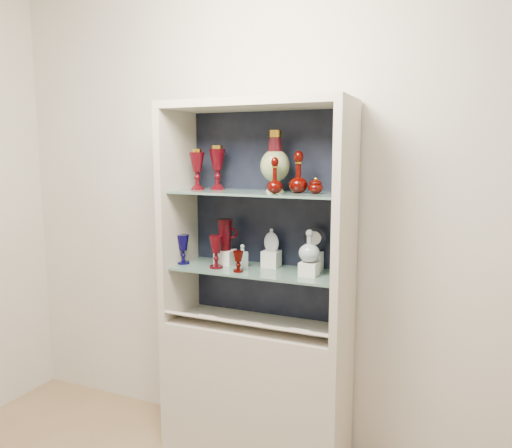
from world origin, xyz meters
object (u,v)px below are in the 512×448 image
at_px(ruby_decanter_b, 299,171).
at_px(flat_flask, 271,239).
at_px(lidded_bowl, 316,185).
at_px(ruby_pitcher, 225,235).
at_px(pedestal_lamp_right, 217,168).
at_px(ruby_goblet_small, 238,262).
at_px(clear_round_decanter, 309,247).
at_px(cobalt_goblet, 183,249).
at_px(ruby_goblet_tall, 216,252).
at_px(ruby_decanter_a, 275,173).
at_px(clear_square_bottle, 242,256).
at_px(pedestal_lamp_left, 197,169).
at_px(cameo_medallion, 315,239).
at_px(enamel_urn, 275,161).

relative_size(ruby_decanter_b, flat_flask, 1.79).
relative_size(lidded_bowl, ruby_pitcher, 0.49).
xyz_separation_m(pedestal_lamp_right, ruby_pitcher, (0.05, -0.01, -0.37)).
distance_m(ruby_goblet_small, clear_round_decanter, 0.39).
distance_m(ruby_decanter_b, ruby_goblet_small, 0.57).
bearing_deg(cobalt_goblet, pedestal_lamp_right, 30.44).
relative_size(lidded_bowl, ruby_goblet_tall, 0.48).
distance_m(ruby_decanter_a, lidded_bowl, 0.21).
bearing_deg(flat_flask, lidded_bowl, -9.32).
height_order(ruby_decanter_a, clear_square_bottle, ruby_decanter_a).
height_order(ruby_goblet_tall, flat_flask, flat_flask).
height_order(ruby_decanter_b, lidded_bowl, ruby_decanter_b).
distance_m(lidded_bowl, clear_square_bottle, 0.57).
bearing_deg(pedestal_lamp_right, ruby_decanter_b, -6.42).
distance_m(ruby_pitcher, clear_square_bottle, 0.17).
distance_m(pedestal_lamp_left, ruby_pitcher, 0.40).
xyz_separation_m(ruby_decanter_a, ruby_decanter_b, (0.10, 0.08, 0.01)).
bearing_deg(ruby_goblet_tall, clear_square_bottle, 28.51).
height_order(ruby_goblet_tall, ruby_goblet_small, ruby_goblet_tall).
xyz_separation_m(pedestal_lamp_left, ruby_goblet_tall, (0.15, -0.06, -0.44)).
relative_size(pedestal_lamp_right, cameo_medallion, 1.73).
relative_size(pedestal_lamp_left, ruby_goblet_small, 2.02).
relative_size(cobalt_goblet, ruby_pitcher, 0.94).
bearing_deg(ruby_decanter_b, pedestal_lamp_right, 173.58).
bearing_deg(ruby_goblet_small, ruby_decanter_b, 18.34).
bearing_deg(ruby_decanter_a, flat_flask, 116.68).
height_order(ruby_goblet_tall, clear_square_bottle, ruby_goblet_tall).
bearing_deg(pedestal_lamp_left, ruby_pitcher, 17.72).
distance_m(clear_round_decanter, cameo_medallion, 0.12).
distance_m(pedestal_lamp_right, cobalt_goblet, 0.50).
bearing_deg(ruby_decanter_a, ruby_pitcher, 160.29).
bearing_deg(clear_round_decanter, ruby_pitcher, 172.28).
relative_size(enamel_urn, cobalt_goblet, 1.93).
bearing_deg(pedestal_lamp_left, lidded_bowl, 0.06).
height_order(pedestal_lamp_right, clear_round_decanter, pedestal_lamp_right).
distance_m(ruby_goblet_tall, ruby_pitcher, 0.13).
relative_size(pedestal_lamp_left, enamel_urn, 0.70).
distance_m(clear_square_bottle, clear_round_decanter, 0.40).
bearing_deg(ruby_pitcher, flat_flask, -6.31).
height_order(cobalt_goblet, clear_square_bottle, cobalt_goblet).
bearing_deg(ruby_goblet_small, flat_flask, 56.94).
xyz_separation_m(ruby_decanter_a, clear_round_decanter, (0.17, 0.05, -0.37)).
distance_m(lidded_bowl, ruby_goblet_tall, 0.66).
bearing_deg(cobalt_goblet, enamel_urn, 8.70).
xyz_separation_m(cobalt_goblet, clear_square_bottle, (0.35, 0.05, -0.02)).
height_order(ruby_decanter_a, cameo_medallion, ruby_decanter_a).
height_order(ruby_goblet_tall, ruby_pitcher, ruby_pitcher).
distance_m(pedestal_lamp_right, clear_square_bottle, 0.51).
xyz_separation_m(ruby_decanter_a, cameo_medallion, (0.16, 0.17, -0.35)).
bearing_deg(flat_flask, clear_square_bottle, -143.96).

